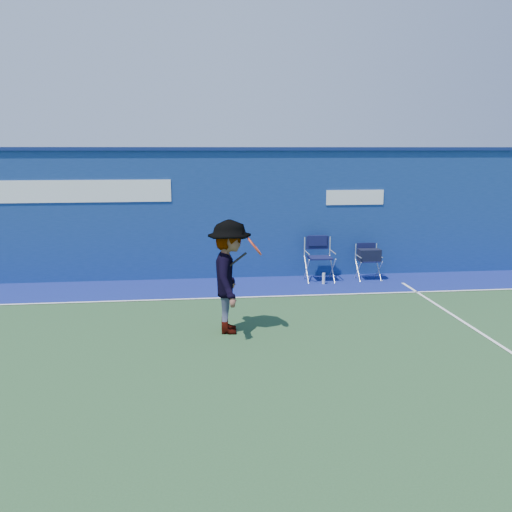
{
  "coord_description": "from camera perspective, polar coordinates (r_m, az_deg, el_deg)",
  "views": [
    {
      "loc": [
        -0.22,
        -7.62,
        3.03
      ],
      "look_at": [
        0.94,
        2.6,
        1.0
      ],
      "focal_mm": 38.0,
      "sensor_mm": 36.0,
      "label": 1
    }
  ],
  "objects": [
    {
      "name": "directors_chair_left",
      "position": [
        12.73,
        6.67,
        -1.1
      ],
      "size": [
        0.61,
        0.57,
        1.03
      ],
      "color": "silver",
      "rests_on": "ground"
    },
    {
      "name": "directors_chair_right",
      "position": [
        13.01,
        11.75,
        -0.94
      ],
      "size": [
        0.51,
        0.45,
        0.85
      ],
      "color": "silver",
      "rests_on": "ground"
    },
    {
      "name": "court_lines",
      "position": [
        8.76,
        -4.72,
        -9.04
      ],
      "size": [
        24.0,
        12.0,
        0.01
      ],
      "color": "white",
      "rests_on": "out_of_bounds_strip"
    },
    {
      "name": "out_of_bounds_strip",
      "position": [
        12.1,
        -5.26,
        -3.36
      ],
      "size": [
        24.0,
        1.8,
        0.01
      ],
      "primitive_type": "cube",
      "color": "navy",
      "rests_on": "ground"
    },
    {
      "name": "water_bottle",
      "position": [
        12.45,
        7.13,
        -2.38
      ],
      "size": [
        0.07,
        0.07,
        0.26
      ],
      "primitive_type": "cylinder",
      "color": "silver",
      "rests_on": "ground"
    },
    {
      "name": "stadium_wall",
      "position": [
        12.9,
        -5.51,
        4.54
      ],
      "size": [
        24.0,
        0.5,
        3.08
      ],
      "color": "navy",
      "rests_on": "ground"
    },
    {
      "name": "tennis_player",
      "position": [
        9.01,
        -2.76,
        -2.2
      ],
      "size": [
        0.92,
        1.27,
        1.9
      ],
      "color": "#EA4738",
      "rests_on": "ground"
    },
    {
      "name": "ground",
      "position": [
        8.2,
        -4.58,
        -10.56
      ],
      "size": [
        80.0,
        80.0,
        0.0
      ],
      "primitive_type": "plane",
      "color": "#264826",
      "rests_on": "ground"
    }
  ]
}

